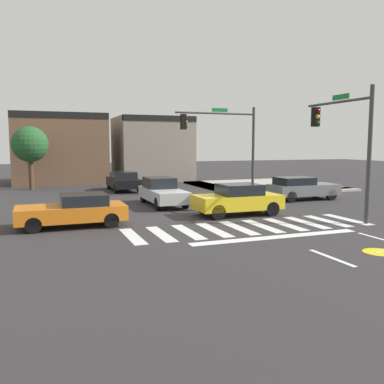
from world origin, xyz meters
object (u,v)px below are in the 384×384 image
at_px(roadside_tree, 30,145).
at_px(car_yellow, 238,199).
at_px(car_silver, 162,192).
at_px(car_gray, 301,188).
at_px(car_orange, 74,210).
at_px(car_black, 123,181).
at_px(traffic_signal_northeast, 224,134).
at_px(traffic_signal_southeast, 344,131).

bearing_deg(roadside_tree, car_yellow, -59.33).
relative_size(car_silver, car_gray, 1.08).
bearing_deg(car_orange, car_silver, -138.19).
bearing_deg(car_black, roadside_tree, -117.53).
bearing_deg(car_gray, traffic_signal_northeast, 135.90).
bearing_deg(car_silver, car_yellow, 28.39).
bearing_deg(car_orange, roadside_tree, -83.69).
relative_size(car_orange, car_gray, 1.03).
bearing_deg(traffic_signal_southeast, roadside_tree, 36.93).
height_order(car_black, car_yellow, car_yellow).
distance_m(traffic_signal_southeast, car_yellow, 5.73).
bearing_deg(traffic_signal_northeast, car_silver, 27.60).
xyz_separation_m(traffic_signal_southeast, car_gray, (1.99, 5.87, -3.22)).
xyz_separation_m(car_gray, roadside_tree, (-15.50, 12.11, 2.63)).
height_order(car_black, car_gray, car_black).
bearing_deg(car_silver, car_black, -175.75).
relative_size(car_black, car_yellow, 1.06).
bearing_deg(car_black, traffic_signal_northeast, 46.39).
distance_m(car_silver, car_black, 7.96).
distance_m(car_yellow, roadside_tree, 18.46).
distance_m(traffic_signal_northeast, traffic_signal_southeast, 9.50).
distance_m(car_silver, roadside_tree, 13.43).
height_order(car_black, roadside_tree, roadside_tree).
xyz_separation_m(car_black, car_yellow, (3.02, -12.43, 0.02)).
distance_m(car_black, roadside_tree, 7.58).
distance_m(car_orange, roadside_tree, 16.15).
height_order(traffic_signal_northeast, roadside_tree, traffic_signal_northeast).
bearing_deg(car_orange, car_yellow, -179.18).
distance_m(car_orange, car_black, 13.34).
relative_size(car_black, car_gray, 1.03).
height_order(car_yellow, roadside_tree, roadside_tree).
relative_size(traffic_signal_northeast, traffic_signal_southeast, 1.00).
relative_size(car_yellow, roadside_tree, 0.87).
distance_m(car_silver, car_gray, 8.65).
xyz_separation_m(traffic_signal_northeast, traffic_signal_southeast, (1.62, -9.37, -0.09)).
xyz_separation_m(car_yellow, roadside_tree, (-9.32, 15.72, 2.60)).
bearing_deg(traffic_signal_southeast, car_black, 26.13).
relative_size(traffic_signal_southeast, car_silver, 1.28).
bearing_deg(car_gray, car_black, 136.20).
distance_m(traffic_signal_southeast, car_black, 16.68).
xyz_separation_m(traffic_signal_southeast, car_silver, (-6.62, 6.75, -3.20)).
height_order(traffic_signal_northeast, car_black, traffic_signal_northeast).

